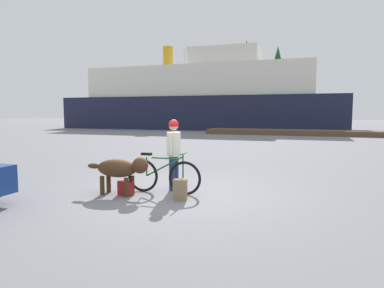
{
  "coord_description": "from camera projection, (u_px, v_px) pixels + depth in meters",
  "views": [
    {
      "loc": [
        2.72,
        -6.79,
        1.82
      ],
      "look_at": [
        -0.28,
        2.01,
        0.93
      ],
      "focal_mm": 31.52,
      "sensor_mm": 36.0,
      "label": 1
    }
  ],
  "objects": [
    {
      "name": "ground_plane",
      "position": [
        175.0,
        195.0,
        7.44
      ],
      "size": [
        160.0,
        160.0,
        0.0
      ],
      "primitive_type": "plane",
      "color": "slate"
    },
    {
      "name": "bicycle",
      "position": [
        163.0,
        176.0,
        7.52
      ],
      "size": [
        1.77,
        0.44,
        0.93
      ],
      "color": "black",
      "rests_on": "ground_plane"
    },
    {
      "name": "person_cyclist",
      "position": [
        174.0,
        148.0,
        7.83
      ],
      "size": [
        0.32,
        0.53,
        1.65
      ],
      "color": "navy",
      "rests_on": "ground_plane"
    },
    {
      "name": "dog",
      "position": [
        121.0,
        169.0,
        7.37
      ],
      "size": [
        1.5,
        0.46,
        0.85
      ],
      "color": "#472D19",
      "rests_on": "ground_plane"
    },
    {
      "name": "backpack",
      "position": [
        180.0,
        190.0,
        6.98
      ],
      "size": [
        0.31,
        0.25,
        0.43
      ],
      "primitive_type": "cube",
      "rotation": [
        0.0,
        0.0,
        0.2
      ],
      "color": "#8C7251",
      "rests_on": "ground_plane"
    },
    {
      "name": "handbag_pannier",
      "position": [
        126.0,
        188.0,
        7.37
      ],
      "size": [
        0.35,
        0.24,
        0.31
      ],
      "primitive_type": "cube",
      "rotation": [
        0.0,
        0.0,
        -0.19
      ],
      "color": "maroon",
      "rests_on": "ground_plane"
    },
    {
      "name": "dock_pier",
      "position": [
        328.0,
        133.0,
        26.13
      ],
      "size": [
        18.98,
        2.4,
        0.4
      ],
      "primitive_type": "cube",
      "color": "brown",
      "rests_on": "ground_plane"
    },
    {
      "name": "ferry_boat",
      "position": [
        200.0,
        99.0,
        36.56
      ],
      "size": [
        29.75,
        7.24,
        9.03
      ],
      "color": "#191E38",
      "rests_on": "ground_plane"
    },
    {
      "name": "sailboat_moored",
      "position": [
        184.0,
        122.0,
        43.48
      ],
      "size": [
        8.4,
        2.35,
        9.84
      ],
      "color": "silver",
      "rests_on": "ground_plane"
    },
    {
      "name": "pine_tree_far_left",
      "position": [
        246.0,
        71.0,
        50.55
      ],
      "size": [
        3.77,
        3.77,
        12.53
      ],
      "color": "#4C331E",
      "rests_on": "ground_plane"
    },
    {
      "name": "pine_tree_center",
      "position": [
        277.0,
        75.0,
        50.09
      ],
      "size": [
        4.27,
        4.27,
        11.53
      ],
      "color": "#4C331E",
      "rests_on": "ground_plane"
    }
  ]
}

